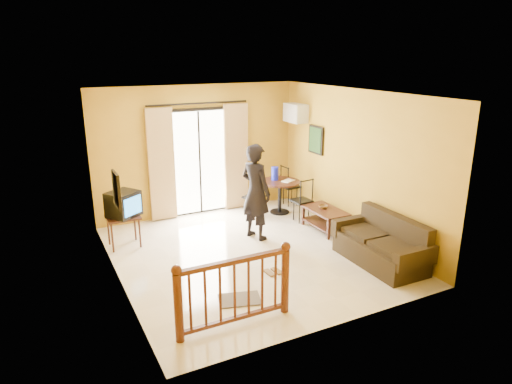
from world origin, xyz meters
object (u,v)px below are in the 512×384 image
television (123,204)px  dining_table (280,188)px  sofa (383,246)px  standing_person (256,192)px  coffee_table (325,216)px

television → dining_table: bearing=-28.6°
sofa → standing_person: size_ratio=0.94×
dining_table → sofa: (0.29, -2.98, -0.27)m
television → dining_table: 3.45m
standing_person → sofa: bearing=-163.8°
television → coffee_table: television is taller
coffee_table → standing_person: bearing=168.8°
television → sofa: television is taller
dining_table → standing_person: standing_person is taller
sofa → television: bearing=145.1°
standing_person → coffee_table: bearing=-120.9°
dining_table → standing_person: 1.56m
coffee_table → sofa: bearing=-89.9°
dining_table → sofa: bearing=-84.4°
sofa → standing_person: 2.49m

